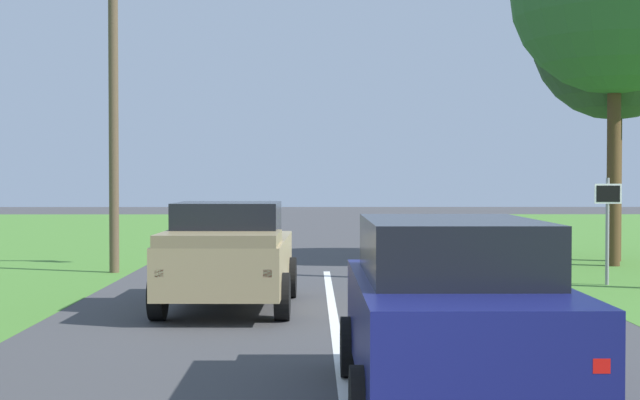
# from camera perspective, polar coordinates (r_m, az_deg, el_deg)

# --- Properties ---
(ground_plane) EXTENTS (120.00, 120.00, 0.00)m
(ground_plane) POSITION_cam_1_polar(r_m,az_deg,el_deg) (15.92, 0.85, -7.25)
(ground_plane) COLOR #424244
(red_suv_near) EXTENTS (2.28, 4.75, 1.94)m
(red_suv_near) POSITION_cam_1_polar(r_m,az_deg,el_deg) (10.13, 7.93, -6.40)
(red_suv_near) COLOR navy
(red_suv_near) RESTS_ON ground_plane
(pickup_truck_lead) EXTENTS (2.40, 4.91, 1.93)m
(pickup_truck_lead) POSITION_cam_1_polar(r_m,az_deg,el_deg) (17.34, -5.48, -3.28)
(pickup_truck_lead) COLOR tan
(pickup_truck_lead) RESTS_ON ground_plane
(traffic_light) EXTENTS (6.72, 0.40, 8.85)m
(traffic_light) POSITION_cam_1_polar(r_m,az_deg,el_deg) (24.26, -8.62, 9.24)
(traffic_light) COLOR brown
(traffic_light) RESTS_ON ground_plane
(keep_moving_sign) EXTENTS (0.60, 0.09, 2.37)m
(keep_moving_sign) POSITION_cam_1_polar(r_m,az_deg,el_deg) (21.96, 16.80, -0.94)
(keep_moving_sign) COLOR gray
(keep_moving_sign) RESTS_ON ground_plane
(oak_tree_right) EXTENTS (4.70, 4.70, 8.70)m
(oak_tree_right) POSITION_cam_1_polar(r_m,az_deg,el_deg) (28.55, 17.28, 9.26)
(oak_tree_right) COLOR #4C351E
(oak_tree_right) RESTS_ON ground_plane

